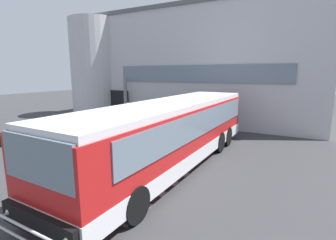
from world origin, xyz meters
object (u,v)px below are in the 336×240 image
bus_main_foreground (171,134)px  passenger_near_column (128,111)px  passenger_by_doorway (136,113)px  passenger_at_curb_edge (155,114)px  entry_support_column (126,99)px  safety_bollard_yellow (223,131)px

bus_main_foreground → passenger_near_column: (-7.18, 6.42, -0.37)m
passenger_by_doorway → passenger_at_curb_edge: size_ratio=1.00×
entry_support_column → safety_bollard_yellow: entry_support_column is taller
passenger_near_column → passenger_by_doorway: same height
passenger_near_column → passenger_at_curb_edge: size_ratio=1.00×
bus_main_foreground → passenger_near_column: bus_main_foreground is taller
passenger_near_column → safety_bollard_yellow: bearing=-7.8°
passenger_by_doorway → safety_bollard_yellow: 6.83m
passenger_near_column → passenger_at_curb_edge: bearing=1.1°
bus_main_foreground → safety_bollard_yellow: size_ratio=13.78×
bus_main_foreground → safety_bollard_yellow: 5.46m
bus_main_foreground → safety_bollard_yellow: bearing=83.0°
entry_support_column → passenger_at_curb_edge: entry_support_column is taller
passenger_near_column → bus_main_foreground: bearing=-41.8°
passenger_by_doorway → passenger_near_column: bearing=160.5°
bus_main_foreground → passenger_at_curb_edge: (-4.74, 6.47, -0.41)m
safety_bollard_yellow → passenger_by_doorway: bearing=174.1°
passenger_near_column → safety_bollard_yellow: (7.83, -1.08, -0.51)m
entry_support_column → safety_bollard_yellow: size_ratio=3.89×
passenger_near_column → passenger_at_curb_edge: (2.44, 0.05, -0.03)m
bus_main_foreground → entry_support_column: bearing=138.1°
passenger_near_column → safety_bollard_yellow: passenger_near_column is taller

